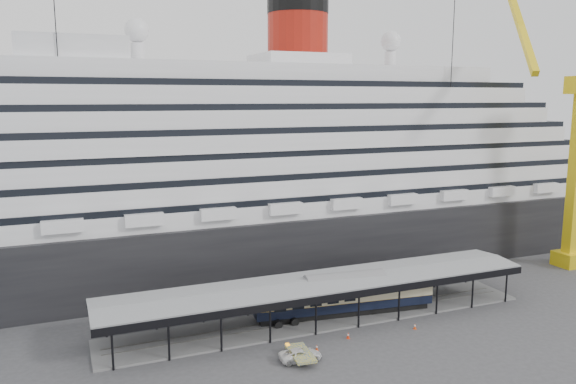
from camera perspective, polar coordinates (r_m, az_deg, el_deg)
ground at (r=69.33m, az=5.39°, el=-14.16°), size 200.00×200.00×0.00m
cruise_ship at (r=93.47m, az=-3.54°, el=3.72°), size 130.00×30.00×43.90m
platform_canopy at (r=72.57m, az=3.56°, el=-11.01°), size 56.00×9.18×5.30m
crane_yellow at (r=102.00m, az=26.81°, el=4.11°), size 23.83×18.78×47.60m
port_truck at (r=62.58m, az=1.27°, el=-16.20°), size 4.76×2.49×1.28m
pullman_carriage at (r=73.72m, az=5.74°, el=-10.33°), size 23.90×5.77×23.27m
traffic_cone_left at (r=64.98m, az=2.94°, el=-15.48°), size 0.43×0.43×0.69m
traffic_cone_mid at (r=68.07m, az=6.13°, el=-14.28°), size 0.53×0.53×0.78m
traffic_cone_right at (r=71.90m, az=12.77°, el=-13.16°), size 0.49×0.49×0.72m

